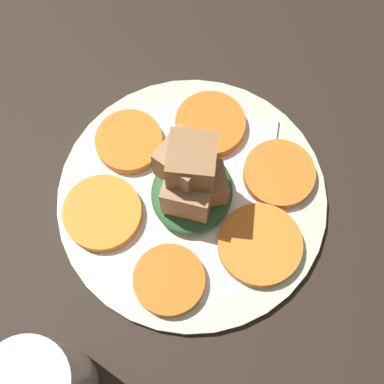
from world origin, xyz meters
The scene contains 11 objects.
table_slab centered at (0.00, 0.00, 1.00)cm, with size 120.00×120.00×2.00cm, color black.
plate centered at (0.00, 0.00, 2.52)cm, with size 29.54×29.54×1.05cm.
carrot_slice_0 centered at (4.49, -8.72, 3.74)cm, with size 7.89×7.89×1.27cm, color orange.
carrot_slice_1 centered at (8.66, 0.49, 3.74)cm, with size 8.02×8.02×1.27cm, color orange.
carrot_slice_2 centered at (4.34, 8.35, 3.74)cm, with size 7.55×7.55×1.27cm, color orange.
carrot_slice_3 centered at (-4.46, 8.74, 3.74)cm, with size 8.41×8.41×1.27cm, color orange.
carrot_slice_4 centered at (-9.74, -0.03, 3.74)cm, with size 7.37×7.37×1.27cm, color orange.
carrot_slice_5 centered at (-3.88, -8.26, 3.74)cm, with size 8.83×8.83×1.27cm, color orange.
center_pile centered at (-0.18, 0.03, 7.75)cm, with size 9.71×8.74×11.35cm.
fork centered at (1.31, -7.65, 3.30)cm, with size 18.94×3.03×0.40cm.
water_glass centered at (-22.05, 7.74, 8.45)cm, with size 7.30×7.30×12.89cm.
Camera 1 is at (-19.78, -4.88, 57.77)cm, focal length 50.00 mm.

